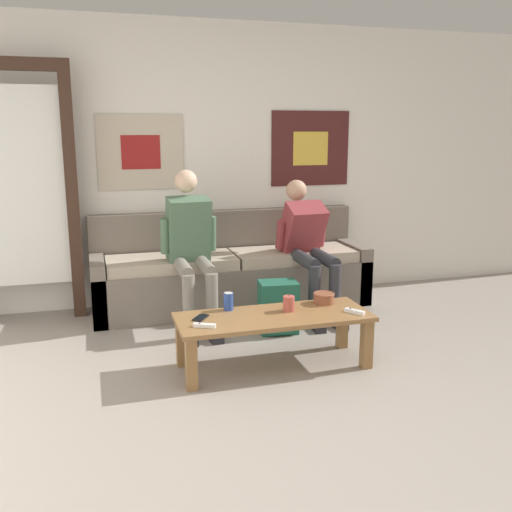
{
  "coord_description": "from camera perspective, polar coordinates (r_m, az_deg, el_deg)",
  "views": [
    {
      "loc": [
        -1.2,
        -2.75,
        1.6
      ],
      "look_at": [
        -0.02,
        1.27,
        0.67
      ],
      "focal_mm": 40.0,
      "sensor_mm": 36.0,
      "label": 1
    }
  ],
  "objects": [
    {
      "name": "game_controller_near_right",
      "position": [
        3.96,
        9.84,
        -5.48
      ],
      "size": [
        0.11,
        0.14,
        0.03
      ],
      "color": "white",
      "rests_on": "coffee_table"
    },
    {
      "name": "wall_back",
      "position": [
        5.39,
        -3.51,
        9.13
      ],
      "size": [
        10.0,
        0.07,
        2.55
      ],
      "color": "white",
      "rests_on": "ground_plane"
    },
    {
      "name": "backpack",
      "position": [
        4.58,
        2.25,
        -5.24
      ],
      "size": [
        0.32,
        0.28,
        0.41
      ],
      "color": "#1E5642",
      "rests_on": "ground_plane"
    },
    {
      "name": "ground_plane",
      "position": [
        3.4,
        6.62,
        -15.57
      ],
      "size": [
        18.0,
        18.0,
        0.0
      ],
      "primitive_type": "plane",
      "color": "gray"
    },
    {
      "name": "pillar_candle",
      "position": [
        3.94,
        3.3,
        -4.77
      ],
      "size": [
        0.08,
        0.08,
        0.12
      ],
      "color": "#B24C42",
      "rests_on": "coffee_table"
    },
    {
      "name": "drink_can_blue",
      "position": [
        3.96,
        -2.78,
        -4.56
      ],
      "size": [
        0.07,
        0.07,
        0.12
      ],
      "color": "#28479E",
      "rests_on": "coffee_table"
    },
    {
      "name": "person_seated_adult",
      "position": [
        4.69,
        -6.52,
        1.28
      ],
      "size": [
        0.47,
        0.83,
        1.27
      ],
      "color": "gray",
      "rests_on": "ground_plane"
    },
    {
      "name": "couch",
      "position": [
        5.22,
        -2.45,
        -1.84
      ],
      "size": [
        2.48,
        0.68,
        0.86
      ],
      "color": "#70665B",
      "rests_on": "ground_plane"
    },
    {
      "name": "person_seated_teen",
      "position": [
        5.02,
        5.14,
        1.47
      ],
      "size": [
        0.47,
        0.99,
        1.15
      ],
      "color": "#2D2D33",
      "rests_on": "ground_plane"
    },
    {
      "name": "door_frame",
      "position": [
        5.08,
        -23.11,
        7.06
      ],
      "size": [
        1.0,
        0.1,
        2.15
      ],
      "color": "#382319",
      "rests_on": "ground_plane"
    },
    {
      "name": "game_controller_near_left",
      "position": [
        3.65,
        -5.18,
        -6.94
      ],
      "size": [
        0.14,
        0.09,
        0.03
      ],
      "color": "white",
      "rests_on": "coffee_table"
    },
    {
      "name": "cell_phone",
      "position": [
        3.82,
        -5.56,
        -6.15
      ],
      "size": [
        0.13,
        0.15,
        0.01
      ],
      "color": "black",
      "rests_on": "coffee_table"
    },
    {
      "name": "ceramic_bowl",
      "position": [
        4.14,
        6.79,
        -4.14
      ],
      "size": [
        0.16,
        0.16,
        0.08
      ],
      "color": "brown",
      "rests_on": "coffee_table"
    },
    {
      "name": "coffee_table",
      "position": [
        3.89,
        1.78,
        -6.78
      ],
      "size": [
        1.31,
        0.5,
        0.37
      ],
      "color": "olive",
      "rests_on": "ground_plane"
    }
  ]
}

